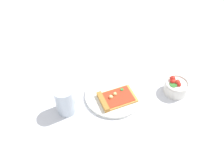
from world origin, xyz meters
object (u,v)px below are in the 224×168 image
plate (114,94)px  pizza_slice_main (114,98)px  paper_napkin (91,63)px  soda_glass (66,101)px  salad_bowl (176,86)px

plate → pizza_slice_main: (0.03, 0.02, 0.01)m
plate → pizza_slice_main: bearing=31.6°
paper_napkin → pizza_slice_main: bearing=56.9°
plate → pizza_slice_main: pizza_slice_main is taller
plate → paper_napkin: 0.24m
soda_glass → paper_napkin: (-0.28, -0.09, -0.06)m
plate → soda_glass: size_ratio=2.07×
plate → paper_napkin: bearing=-119.7°
pizza_slice_main → salad_bowl: bearing=134.3°
plate → soda_glass: 0.21m
paper_napkin → salad_bowl: bearing=95.6°
salad_bowl → pizza_slice_main: bearing=-45.7°
paper_napkin → soda_glass: bearing=17.0°
salad_bowl → paper_napkin: 0.42m
plate → salad_bowl: salad_bowl is taller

